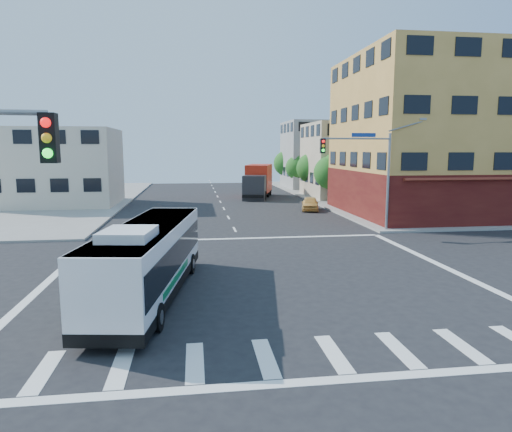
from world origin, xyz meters
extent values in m
plane|color=black|center=(0.00, 0.00, 0.00)|extent=(120.00, 120.00, 0.00)
cube|color=gray|center=(35.00, 35.00, 0.07)|extent=(50.00, 50.00, 0.15)
cube|color=gold|center=(20.00, 18.50, 7.00)|extent=(18.00, 15.00, 14.00)
cube|color=#5B1B14|center=(20.00, 18.50, 2.00)|extent=(18.09, 15.08, 4.00)
cube|color=maroon|center=(20.00, 11.40, 3.60)|extent=(16.00, 1.60, 0.51)
cube|color=#C0B093|center=(17.00, 34.00, 4.50)|extent=(12.00, 10.00, 9.00)
cube|color=#979792|center=(17.00, 48.00, 5.00)|extent=(12.00, 10.00, 10.00)
cube|color=beige|center=(-17.00, 30.00, 4.00)|extent=(12.00, 10.00, 8.00)
cylinder|color=gray|center=(10.80, 10.80, 3.50)|extent=(0.18, 0.18, 7.00)
cylinder|color=gray|center=(8.30, 10.55, 6.60)|extent=(5.01, 0.62, 0.12)
cube|color=black|center=(5.80, 10.30, 6.10)|extent=(0.32, 0.30, 1.00)
sphere|color=#FF0C0C|center=(5.80, 10.13, 6.40)|extent=(0.20, 0.20, 0.20)
sphere|color=yellow|center=(5.80, 10.13, 6.10)|extent=(0.20, 0.20, 0.20)
sphere|color=#19FF33|center=(5.80, 10.13, 5.80)|extent=(0.20, 0.20, 0.20)
cube|color=navy|center=(8.80, 10.60, 6.85)|extent=(1.80, 0.22, 0.28)
cube|color=gray|center=(13.30, 11.05, 8.00)|extent=(0.50, 0.22, 0.14)
cube|color=black|center=(-5.80, -10.30, 6.10)|extent=(0.32, 0.30, 1.00)
sphere|color=#FF0C0C|center=(-5.80, -10.47, 6.40)|extent=(0.20, 0.20, 0.20)
sphere|color=yellow|center=(-5.80, -10.47, 6.10)|extent=(0.20, 0.20, 0.20)
sphere|color=#19FF33|center=(-5.80, -10.47, 5.80)|extent=(0.20, 0.20, 0.20)
cylinder|color=#3A2515|center=(11.80, 28.00, 0.96)|extent=(0.28, 0.28, 1.92)
sphere|color=#1A5D1B|center=(11.80, 28.00, 3.37)|extent=(3.60, 3.60, 3.60)
sphere|color=#1A5D1B|center=(12.20, 27.70, 4.27)|extent=(2.52, 2.52, 2.52)
cylinder|color=#3A2515|center=(11.80, 36.00, 1.00)|extent=(0.28, 0.28, 1.99)
sphere|color=#1A5D1B|center=(11.80, 36.00, 3.51)|extent=(3.80, 3.80, 3.80)
sphere|color=#1A5D1B|center=(12.20, 35.70, 4.46)|extent=(2.66, 2.66, 2.66)
cylinder|color=#3A2515|center=(11.80, 44.00, 0.94)|extent=(0.28, 0.28, 1.89)
sphere|color=#1A5D1B|center=(11.80, 44.00, 3.25)|extent=(3.40, 3.40, 3.40)
sphere|color=#1A5D1B|center=(12.20, 43.70, 4.10)|extent=(2.38, 2.38, 2.38)
cylinder|color=#3A2515|center=(11.80, 52.00, 1.01)|extent=(0.28, 0.28, 2.03)
sphere|color=#1A5D1B|center=(11.80, 52.00, 3.63)|extent=(4.00, 4.00, 4.00)
sphere|color=#1A5D1B|center=(12.20, 51.70, 4.63)|extent=(2.80, 2.80, 2.80)
cube|color=black|center=(-4.73, -2.01, 0.50)|extent=(3.93, 11.15, 0.41)
cube|color=white|center=(-4.73, -2.01, 1.61)|extent=(3.91, 11.13, 2.59)
cube|color=black|center=(-4.73, -2.01, 1.77)|extent=(3.91, 10.81, 1.14)
cube|color=black|center=(-3.93, 3.33, 1.68)|extent=(2.12, 0.37, 1.23)
cube|color=#E5590C|center=(-3.93, 3.35, 2.59)|extent=(1.73, 0.30, 0.25)
cube|color=white|center=(-4.73, -2.01, 2.85)|extent=(3.84, 10.91, 0.11)
cube|color=white|center=(-5.14, -4.71, 3.07)|extent=(1.90, 2.22, 0.33)
cube|color=#06733B|center=(-5.96, -2.29, 0.95)|extent=(0.76, 4.95, 0.25)
cube|color=#06733B|center=(-3.65, -2.64, 0.95)|extent=(0.76, 4.95, 0.25)
cylinder|color=black|center=(-5.29, 1.60, 0.47)|extent=(0.41, 0.98, 0.95)
cylinder|color=#99999E|center=(-5.41, 1.62, 0.47)|extent=(0.11, 0.47, 0.47)
cylinder|color=black|center=(-3.14, 1.28, 0.47)|extent=(0.41, 0.98, 0.95)
cylinder|color=#99999E|center=(-3.02, 1.26, 0.47)|extent=(0.11, 0.47, 0.47)
cylinder|color=black|center=(-6.33, -5.30, 0.47)|extent=(0.41, 0.98, 0.95)
cylinder|color=#99999E|center=(-6.45, -5.28, 0.47)|extent=(0.11, 0.47, 0.47)
cylinder|color=black|center=(-4.18, -5.63, 0.47)|extent=(0.41, 0.98, 0.95)
cylinder|color=#99999E|center=(-4.05, -5.64, 0.47)|extent=(0.11, 0.47, 0.47)
cube|color=#232427|center=(4.02, 31.92, 1.44)|extent=(3.10, 3.02, 2.88)
cube|color=black|center=(3.74, 30.91, 1.88)|extent=(2.27, 0.70, 1.11)
cube|color=red|center=(5.13, 35.98, 2.33)|extent=(4.20, 6.68, 3.32)
cube|color=black|center=(4.77, 34.70, 0.61)|extent=(4.68, 9.19, 0.33)
cylinder|color=black|center=(2.95, 32.44, 0.55)|extent=(0.59, 1.15, 1.11)
cylinder|color=black|center=(5.20, 31.83, 0.55)|extent=(0.59, 1.15, 1.11)
cylinder|color=black|center=(3.80, 35.54, 0.55)|extent=(0.59, 1.15, 1.11)
cylinder|color=black|center=(6.04, 34.93, 0.55)|extent=(0.59, 1.15, 1.11)
cylinder|color=black|center=(4.53, 38.21, 0.55)|extent=(0.59, 1.15, 1.11)
cylinder|color=black|center=(6.77, 37.60, 0.55)|extent=(0.59, 1.15, 1.11)
imported|color=gold|center=(8.20, 22.59, 0.66)|extent=(2.47, 4.16, 1.33)
camera|label=1|loc=(-2.93, -20.09, 5.88)|focal=32.00mm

